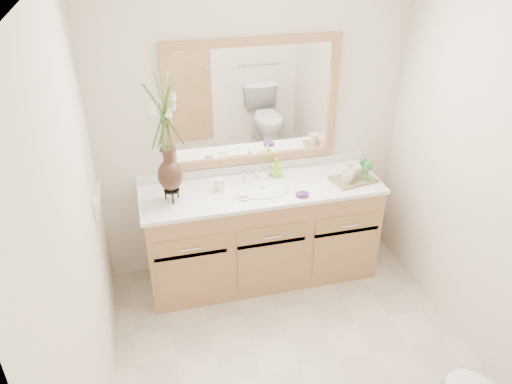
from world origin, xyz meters
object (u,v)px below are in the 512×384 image
object	(u,v)px
soap_bottle	(276,168)
tray	(353,179)
flower_vase	(165,126)
tumbler	(219,184)

from	to	relation	value
soap_bottle	tray	distance (m)	0.60
tray	soap_bottle	bearing A→B (deg)	149.17
flower_vase	tumbler	size ratio (longest dim) A/B	8.86
flower_vase	tray	bearing A→B (deg)	-1.97
flower_vase	tray	xyz separation A→B (m)	(1.39, -0.05, -0.57)
soap_bottle	tumbler	bearing A→B (deg)	-161.24
tray	flower_vase	bearing A→B (deg)	167.75
flower_vase	soap_bottle	xyz separation A→B (m)	(0.83, 0.16, -0.51)
tumbler	flower_vase	bearing A→B (deg)	-170.40
tumbler	soap_bottle	distance (m)	0.48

